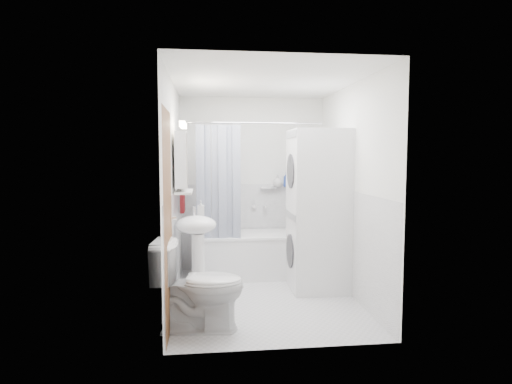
{
  "coord_description": "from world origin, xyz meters",
  "views": [
    {
      "loc": [
        -0.64,
        -4.66,
        1.59
      ],
      "look_at": [
        -0.08,
        0.15,
        1.18
      ],
      "focal_mm": 30.0,
      "sensor_mm": 36.0,
      "label": 1
    }
  ],
  "objects": [
    {
      "name": "bathtub",
      "position": [
        -0.03,
        0.92,
        0.31
      ],
      "size": [
        1.49,
        0.71,
        0.57
      ],
      "color": "white",
      "rests_on": "ground"
    },
    {
      "name": "shelf_bottle",
      "position": [
        -0.89,
        -0.05,
        1.25
      ],
      "size": [
        0.07,
        0.18,
        0.07
      ],
      "primitive_type": "imported",
      "color": "gray",
      "rests_on": "shelf"
    },
    {
      "name": "towel",
      "position": [
        -0.94,
        0.67,
        1.28
      ],
      "size": [
        0.07,
        0.3,
        0.74
      ],
      "color": "#4D0C0A",
      "rests_on": "room_walls"
    },
    {
      "name": "room_walls",
      "position": [
        0.0,
        0.0,
        1.49
      ],
      "size": [
        2.6,
        2.6,
        2.6
      ],
      "color": "white",
      "rests_on": "ground"
    },
    {
      "name": "shower_curtain",
      "position": [
        -0.49,
        0.63,
        1.25
      ],
      "size": [
        0.55,
        0.02,
        1.45
      ],
      "color": "#142146",
      "rests_on": "curtain_rod"
    },
    {
      "name": "sink",
      "position": [
        -0.75,
        -0.04,
        0.7
      ],
      "size": [
        0.44,
        0.37,
        1.04
      ],
      "color": "white",
      "rests_on": "ground"
    },
    {
      "name": "shower_caddy",
      "position": [
        0.22,
        1.24,
        1.15
      ],
      "size": [
        0.22,
        0.06,
        0.02
      ],
      "primitive_type": "cube",
      "color": "silver",
      "rests_on": "room_walls"
    },
    {
      "name": "soap_pump",
      "position": [
        -0.71,
        0.25,
        0.95
      ],
      "size": [
        0.08,
        0.17,
        0.08
      ],
      "primitive_type": "imported",
      "color": "gray",
      "rests_on": "sink"
    },
    {
      "name": "curtain_rod",
      "position": [
        -0.03,
        0.63,
        2.0
      ],
      "size": [
        1.67,
        0.02,
        0.02
      ],
      "primitive_type": "cylinder",
      "rotation": [
        0.0,
        1.57,
        0.0
      ],
      "color": "silver",
      "rests_on": "room_walls"
    },
    {
      "name": "shampoo_a",
      "position": [
        0.35,
        1.24,
        1.23
      ],
      "size": [
        0.13,
        0.17,
        0.13
      ],
      "primitive_type": "imported",
      "color": "gray",
      "rests_on": "shower_caddy"
    },
    {
      "name": "floor",
      "position": [
        0.0,
        0.0,
        0.0
      ],
      "size": [
        2.6,
        2.6,
        0.0
      ],
      "primitive_type": "plane",
      "color": "#B6B6BA",
      "rests_on": "ground"
    },
    {
      "name": "shampoo_b",
      "position": [
        0.47,
        1.24,
        1.2
      ],
      "size": [
        0.08,
        0.21,
        0.08
      ],
      "primitive_type": "imported",
      "color": "#2843A0",
      "rests_on": "shower_caddy"
    },
    {
      "name": "tub_spout",
      "position": [
        0.17,
        1.25,
        0.89
      ],
      "size": [
        0.04,
        0.12,
        0.04
      ],
      "primitive_type": "cylinder",
      "rotation": [
        1.57,
        0.0,
        0.0
      ],
      "color": "silver",
      "rests_on": "room_walls"
    },
    {
      "name": "door",
      "position": [
        -0.95,
        -0.55,
        1.0
      ],
      "size": [
        0.05,
        2.0,
        2.0
      ],
      "color": "brown",
      "rests_on": "ground"
    },
    {
      "name": "medicine_cabinet",
      "position": [
        -0.9,
        0.1,
        1.57
      ],
      "size": [
        0.13,
        0.5,
        0.71
      ],
      "color": "white",
      "rests_on": "room_walls"
    },
    {
      "name": "shelf_cup",
      "position": [
        -0.89,
        0.22,
        1.26
      ],
      "size": [
        0.1,
        0.09,
        0.1
      ],
      "primitive_type": "imported",
      "color": "gray",
      "rests_on": "shelf"
    },
    {
      "name": "washer_dryer",
      "position": [
        0.68,
        0.26,
        0.95
      ],
      "size": [
        0.69,
        0.68,
        1.9
      ],
      "rotation": [
        0.0,
        0.0,
        -0.01
      ],
      "color": "white",
      "rests_on": "ground"
    },
    {
      "name": "shelf",
      "position": [
        -0.89,
        0.1,
        1.2
      ],
      "size": [
        0.18,
        0.54,
        0.02
      ],
      "primitive_type": "cube",
      "color": "silver",
      "rests_on": "room_walls"
    },
    {
      "name": "wainscot",
      "position": [
        0.0,
        0.29,
        0.6
      ],
      "size": [
        1.98,
        2.58,
        2.58
      ],
      "color": "white",
      "rests_on": "ground"
    },
    {
      "name": "toilet",
      "position": [
        -0.72,
        -0.81,
        0.41
      ],
      "size": [
        0.87,
        0.54,
        0.81
      ],
      "primitive_type": "imported",
      "rotation": [
        0.0,
        0.0,
        1.48
      ],
      "color": "white",
      "rests_on": "ground"
    }
  ]
}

